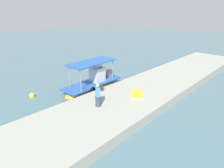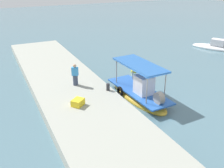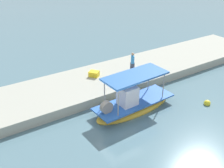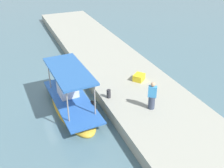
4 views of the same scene
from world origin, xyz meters
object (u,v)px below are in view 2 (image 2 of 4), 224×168
(mooring_bollard, at_px, (108,87))
(cargo_crate, at_px, (78,102))
(main_fishing_boat, at_px, (139,93))
(moored_boat_near, at_px, (214,47))
(marker_buoy, at_px, (133,71))
(fisherman_near_bollard, at_px, (75,76))

(mooring_bollard, xyz_separation_m, cargo_crate, (1.18, -2.61, -0.05))
(main_fishing_boat, bearing_deg, moored_boat_near, 116.18)
(main_fishing_boat, xyz_separation_m, marker_buoy, (-4.72, 2.32, -0.34))
(mooring_bollard, bearing_deg, moored_boat_near, 110.86)
(marker_buoy, bearing_deg, mooring_bollard, -48.42)
(mooring_bollard, height_order, marker_buoy, mooring_bollard)
(marker_buoy, height_order, moored_boat_near, moored_boat_near)
(fisherman_near_bollard, relative_size, cargo_crate, 2.17)
(cargo_crate, xyz_separation_m, marker_buoy, (-5.05, 6.97, -0.81))
(moored_boat_near, bearing_deg, fisherman_near_bollard, -76.35)
(mooring_bollard, distance_m, marker_buoy, 5.89)
(marker_buoy, bearing_deg, moored_boat_near, 101.47)
(main_fishing_boat, relative_size, fisherman_near_bollard, 3.74)
(main_fishing_boat, distance_m, moored_boat_near, 16.40)
(marker_buoy, bearing_deg, main_fishing_boat, -26.21)
(cargo_crate, xyz_separation_m, moored_boat_near, (-7.57, 19.36, -0.68))
(main_fishing_boat, bearing_deg, cargo_crate, -85.91)
(main_fishing_boat, distance_m, fisherman_near_bollard, 4.76)
(marker_buoy, bearing_deg, cargo_crate, -54.05)
(fisherman_near_bollard, distance_m, mooring_bollard, 2.61)
(marker_buoy, relative_size, moored_boat_near, 0.09)
(fisherman_near_bollard, height_order, mooring_bollard, fisherman_near_bollard)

